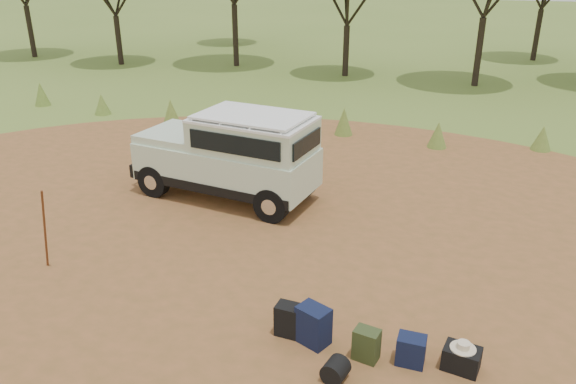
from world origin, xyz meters
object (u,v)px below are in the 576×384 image
(backpack_black, at_px, (289,320))
(duffel_navy, at_px, (411,350))
(walking_staff, at_px, (45,230))
(hard_case, at_px, (461,359))
(backpack_navy, at_px, (313,325))
(backpack_olive, at_px, (366,345))
(safari_vehicle, at_px, (231,157))

(backpack_black, relative_size, duffel_navy, 1.17)
(walking_staff, distance_m, hard_case, 7.47)
(backpack_navy, relative_size, hard_case, 1.24)
(backpack_black, height_order, duffel_navy, backpack_black)
(backpack_navy, bearing_deg, duffel_navy, 23.18)
(walking_staff, distance_m, backpack_olive, 6.16)
(duffel_navy, bearing_deg, backpack_navy, -179.54)
(backpack_black, bearing_deg, backpack_navy, -6.97)
(backpack_navy, bearing_deg, walking_staff, -162.12)
(walking_staff, bearing_deg, hard_case, -67.50)
(backpack_black, bearing_deg, hard_case, 3.90)
(backpack_navy, height_order, hard_case, backpack_navy)
(backpack_navy, xyz_separation_m, duffel_navy, (1.47, -0.03, -0.09))
(walking_staff, relative_size, backpack_navy, 2.73)
(walking_staff, bearing_deg, duffel_navy, -68.70)
(walking_staff, bearing_deg, backpack_black, -69.42)
(backpack_olive, xyz_separation_m, hard_case, (1.33, 0.19, -0.07))
(hard_case, bearing_deg, safari_vehicle, 150.30)
(walking_staff, distance_m, backpack_black, 4.90)
(hard_case, bearing_deg, walking_staff, -173.29)
(safari_vehicle, relative_size, hard_case, 9.18)
(safari_vehicle, distance_m, hard_case, 7.26)
(backpack_navy, bearing_deg, safari_vehicle, 149.26)
(walking_staff, distance_m, backpack_navy, 5.31)
(hard_case, bearing_deg, duffel_navy, -161.73)
(safari_vehicle, distance_m, duffel_navy, 6.81)
(backpack_black, bearing_deg, backpack_olive, -5.29)
(backpack_olive, relative_size, hard_case, 1.00)
(backpack_black, height_order, backpack_navy, backpack_navy)
(safari_vehicle, xyz_separation_m, backpack_navy, (3.32, -4.74, -0.73))
(hard_case, bearing_deg, backpack_navy, -167.54)
(walking_staff, relative_size, hard_case, 3.38)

